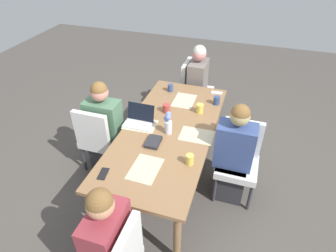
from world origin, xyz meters
The scene contains 23 objects.
ground_plane centered at (0.00, 0.00, 0.00)m, with size 10.00×10.00×0.00m, color #4C4742.
dining_table centered at (0.00, 0.00, 0.66)m, with size 2.17×0.97×0.73m.
chair_head_left_left_near centered at (-1.44, -0.06, 0.50)m, with size 0.44×0.44×0.90m.
person_head_left_left_near centered at (-1.38, 0.02, 0.53)m, with size 0.40×0.36×1.19m.
chair_near_left_mid centered at (0.09, -0.84, 0.50)m, with size 0.44×0.44×0.90m.
person_near_left_mid centered at (0.02, -0.78, 0.53)m, with size 0.36×0.40×1.19m.
chair_far_left_far centered at (-0.06, 0.80, 0.50)m, with size 0.44×0.44×0.90m.
person_far_left_far centered at (0.02, 0.74, 0.53)m, with size 0.36×0.40×1.19m.
person_head_right_right_near centered at (1.38, -0.04, 0.53)m, with size 0.40×0.36×1.19m.
flower_vase centered at (0.05, 0.02, 0.86)m, with size 0.09×0.09×0.26m.
placemat_head_left_left_near centered at (-0.65, 0.01, 0.73)m, with size 0.36×0.26×0.00m, color beige.
placemat_near_left_mid centered at (0.01, -0.33, 0.73)m, with size 0.36×0.26×0.00m, color beige.
placemat_far_left_far centered at (0.01, 0.33, 0.73)m, with size 0.36×0.26×0.00m, color beige.
placemat_head_right_right_near centered at (0.65, -0.02, 0.73)m, with size 0.36×0.26×0.00m, color beige.
laptop_near_left_mid centered at (-0.02, -0.35, 0.77)m, with size 0.22×0.32×0.21m.
coffee_mug_near_left centered at (-0.45, 0.25, 0.78)m, with size 0.09×0.09×0.11m, color #DBC64C.
coffee_mug_near_right centered at (0.45, 0.36, 0.78)m, with size 0.07×0.07×0.11m, color #DBC64C.
coffee_mug_centre_left centered at (-0.84, -0.23, 0.78)m, with size 0.07×0.07×0.10m, color #33477A.
coffee_mug_centre_right centered at (-0.69, 0.41, 0.78)m, with size 0.08×0.08×0.10m, color #33477A.
coffee_mug_far_left centered at (-0.34, -0.13, 0.78)m, with size 0.09×0.09×0.10m, color #AD3D38.
book_red_cover centered at (0.27, -0.07, 0.75)m, with size 0.20×0.14×0.04m, color #28282D.
phone_black centered at (0.83, -0.36, 0.73)m, with size 0.15×0.07×0.01m, color black.
phone_silver centered at (-0.98, 0.37, 0.73)m, with size 0.15×0.07×0.01m, color silver.
Camera 1 is at (2.44, 0.78, 2.64)m, focal length 31.03 mm.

